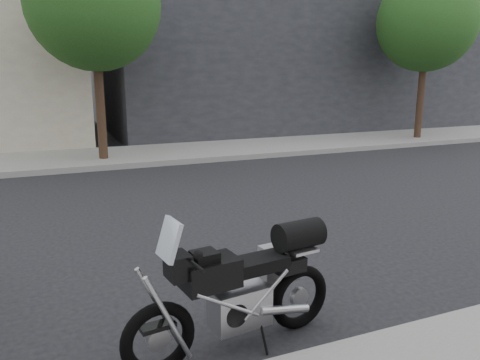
# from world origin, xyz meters

# --- Properties ---
(ground) EXTENTS (120.00, 120.00, 0.00)m
(ground) POSITION_xyz_m (0.00, 0.00, 0.00)
(ground) COLOR black
(ground) RESTS_ON ground
(far_sidewalk) EXTENTS (44.00, 3.00, 0.15)m
(far_sidewalk) POSITION_xyz_m (0.00, -6.50, 0.07)
(far_sidewalk) COLOR gray
(far_sidewalk) RESTS_ON ground
(far_building_dark) EXTENTS (16.00, 11.00, 7.00)m
(far_building_dark) POSITION_xyz_m (-7.00, -13.50, 3.50)
(far_building_dark) COLOR #252529
(far_building_dark) RESTS_ON ground
(street_tree_left) EXTENTS (3.40, 3.40, 5.70)m
(street_tree_left) POSITION_xyz_m (-9.00, -6.00, 4.14)
(street_tree_left) COLOR #3C281B
(street_tree_left) RESTS_ON far_sidewalk
(street_tree_mid) EXTENTS (3.40, 3.40, 5.70)m
(street_tree_mid) POSITION_xyz_m (2.00, -6.00, 4.14)
(street_tree_mid) COLOR #3C281B
(street_tree_mid) RESTS_ON far_sidewalk
(motorcycle) EXTENTS (2.08, 0.84, 1.32)m
(motorcycle) POSITION_xyz_m (1.87, 3.50, 0.57)
(motorcycle) COLOR black
(motorcycle) RESTS_ON ground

